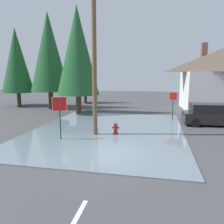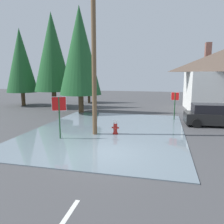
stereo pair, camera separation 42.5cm
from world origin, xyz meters
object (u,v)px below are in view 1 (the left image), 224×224
at_px(pine_tree_tall_left, 85,72).
at_px(stop_sign_far, 173,100).
at_px(pine_tree_far_center, 77,51).
at_px(pine_tree_mid_left, 16,61).
at_px(pine_tree_short_left, 49,52).
at_px(utility_pole, 94,51).
at_px(fire_hydrant, 116,128).
at_px(stop_sign_near, 60,109).
at_px(parked_car, 212,115).

bearing_deg(pine_tree_tall_left, stop_sign_far, -41.00).
bearing_deg(pine_tree_far_center, pine_tree_mid_left, 159.03).
distance_m(pine_tree_tall_left, pine_tree_short_left, 5.88).
height_order(pine_tree_tall_left, pine_tree_short_left, pine_tree_short_left).
bearing_deg(pine_tree_tall_left, utility_pole, -69.51).
distance_m(fire_hydrant, utility_pole, 4.81).
bearing_deg(pine_tree_tall_left, stop_sign_near, -76.46).
distance_m(utility_pole, pine_tree_far_center, 8.36).
xyz_separation_m(fire_hydrant, pine_tree_tall_left, (-6.87, 14.74, 3.56)).
bearing_deg(pine_tree_mid_left, pine_tree_far_center, -20.97).
relative_size(stop_sign_near, utility_pole, 0.25).
distance_m(stop_sign_near, pine_tree_tall_left, 17.09).
bearing_deg(stop_sign_far, pine_tree_short_left, 161.69).
xyz_separation_m(stop_sign_near, parked_car, (9.40, 5.76, -1.03)).
distance_m(parked_car, pine_tree_far_center, 12.96).
bearing_deg(pine_tree_far_center, utility_pole, -62.97).
relative_size(stop_sign_far, pine_tree_mid_left, 0.25).
xyz_separation_m(pine_tree_mid_left, pine_tree_far_center, (8.76, -3.36, 0.57)).
xyz_separation_m(parked_car, pine_tree_far_center, (-11.51, 3.05, 5.12)).
relative_size(fire_hydrant, pine_tree_tall_left, 0.13).
distance_m(fire_hydrant, stop_sign_far, 6.77).
bearing_deg(parked_car, pine_tree_far_center, 165.15).
distance_m(parked_car, pine_tree_tall_left, 17.44).
relative_size(stop_sign_near, fire_hydrant, 2.73).
relative_size(pine_tree_tall_left, pine_tree_short_left, 0.65).
xyz_separation_m(utility_pole, pine_tree_mid_left, (-12.54, 10.77, 0.22)).
bearing_deg(stop_sign_near, parked_car, 31.50).
bearing_deg(pine_tree_short_left, stop_sign_far, -18.31).
xyz_separation_m(parked_car, pine_tree_mid_left, (-20.27, 6.41, 4.55)).
bearing_deg(stop_sign_far, utility_pole, -130.35).
bearing_deg(pine_tree_tall_left, pine_tree_mid_left, -148.02).
relative_size(parked_car, pine_tree_far_center, 0.44).
xyz_separation_m(fire_hydrant, stop_sign_far, (3.74, 5.51, 1.17)).
distance_m(pine_tree_short_left, pine_tree_far_center, 5.15).
height_order(stop_sign_near, pine_tree_far_center, pine_tree_far_center).
xyz_separation_m(utility_pole, stop_sign_far, (4.97, 5.86, -3.47)).
height_order(utility_pole, pine_tree_short_left, pine_tree_short_left).
xyz_separation_m(pine_tree_tall_left, pine_tree_short_left, (-2.48, -4.89, 2.11)).
height_order(parked_car, pine_tree_tall_left, pine_tree_tall_left).
distance_m(stop_sign_far, pine_tree_short_left, 14.50).
height_order(stop_sign_near, parked_car, stop_sign_near).
distance_m(pine_tree_tall_left, pine_tree_far_center, 8.11).
height_order(stop_sign_far, pine_tree_far_center, pine_tree_far_center).
bearing_deg(utility_pole, stop_sign_far, 49.65).
relative_size(stop_sign_near, pine_tree_tall_left, 0.37).
bearing_deg(pine_tree_mid_left, pine_tree_short_left, -7.49).
bearing_deg(stop_sign_near, pine_tree_mid_left, 131.79).
xyz_separation_m(utility_pole, pine_tree_far_center, (-3.78, 7.41, 0.80)).
distance_m(stop_sign_near, utility_pole, 3.94).
distance_m(stop_sign_near, stop_sign_far, 9.84).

